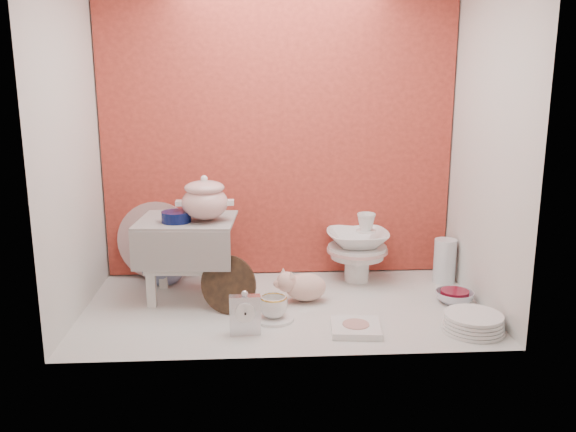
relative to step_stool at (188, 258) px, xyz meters
name	(u,v)px	position (x,y,z in m)	size (l,w,h in m)	color
ground	(284,307)	(0.44, -0.15, -0.19)	(1.80, 1.80, 0.00)	silver
niche_shell	(281,98)	(0.44, 0.03, 0.74)	(1.86, 1.03, 1.53)	#CD4233
step_stool	(188,258)	(0.00, 0.00, 0.00)	(0.44, 0.38, 0.38)	silver
soup_tureen	(205,198)	(0.09, -0.04, 0.30)	(0.25, 0.25, 0.21)	white
cobalt_bowl	(176,217)	(-0.04, -0.06, 0.22)	(0.13, 0.13, 0.05)	#091144
floral_platter	(156,240)	(-0.19, 0.29, 0.01)	(0.40, 0.06, 0.40)	silver
blue_white_vase	(163,259)	(-0.15, 0.22, -0.07)	(0.23, 0.23, 0.24)	silver
lacquer_tray	(228,285)	(0.19, -0.20, -0.06)	(0.26, 0.06, 0.26)	black
mantel_clock	(245,313)	(0.27, -0.44, -0.10)	(0.13, 0.04, 0.18)	silver
plush_pig	(306,287)	(0.55, -0.09, -0.12)	(0.24, 0.17, 0.15)	beige
teacup_saucer	(274,318)	(0.39, -0.30, -0.18)	(0.18, 0.18, 0.01)	white
gold_rim_teacup	(273,306)	(0.39, -0.30, -0.13)	(0.12, 0.12, 0.10)	white
lattice_dish	(356,328)	(0.72, -0.44, -0.18)	(0.20, 0.20, 0.03)	white
dinner_plate_stack	(473,322)	(1.20, -0.46, -0.15)	(0.25, 0.25, 0.07)	white
crystal_bowl	(454,297)	(1.23, -0.15, -0.16)	(0.17, 0.17, 0.05)	silver
clear_glass_vase	(445,261)	(1.27, 0.14, -0.08)	(0.11, 0.11, 0.22)	silver
porcelain_tower	(357,247)	(0.83, 0.18, -0.01)	(0.31, 0.31, 0.36)	white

